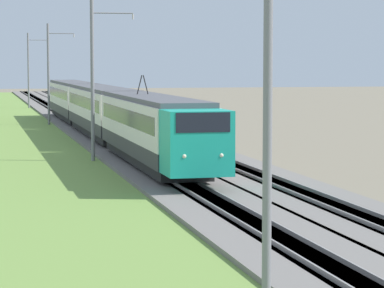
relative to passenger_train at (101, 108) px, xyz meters
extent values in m
cube|color=slate|center=(-5.60, 0.00, -2.26)|extent=(240.00, 4.40, 0.30)
cube|color=slate|center=(-5.60, -4.19, -2.26)|extent=(240.00, 4.40, 0.30)
cube|color=#4C4238|center=(-5.60, 0.00, -2.26)|extent=(240.00, 1.57, 0.30)
cube|color=gray|center=(-5.60, 0.53, -2.03)|extent=(240.00, 0.07, 0.15)
cube|color=gray|center=(-5.60, -0.53, -2.03)|extent=(240.00, 0.07, 0.15)
cube|color=#4C4238|center=(-5.60, -4.19, -2.26)|extent=(240.00, 1.57, 0.30)
cube|color=gray|center=(-5.60, -3.65, -2.03)|extent=(240.00, 0.07, 0.15)
cube|color=gray|center=(-5.60, -4.72, -2.03)|extent=(240.00, 0.07, 0.15)
cube|color=olive|center=(-5.60, 6.63, -2.35)|extent=(240.00, 11.02, 0.12)
cube|color=#19A88E|center=(-30.31, 0.00, -0.01)|extent=(2.35, 2.81, 2.79)
cube|color=black|center=(-30.66, 0.00, 0.92)|extent=(1.69, 2.34, 0.84)
sphere|color=#F2EAC6|center=(-31.44, 0.80, -0.48)|extent=(0.20, 0.20, 0.20)
sphere|color=#F2EAC6|center=(-31.44, -0.80, -0.48)|extent=(0.20, 0.20, 0.20)
cube|color=#2D2D33|center=(-20.11, 0.00, -1.02)|extent=(18.05, 2.93, 0.78)
cube|color=silver|center=(-20.11, 0.00, 0.38)|extent=(18.05, 2.93, 2.01)
cube|color=black|center=(-20.11, 0.00, 0.54)|extent=(16.60, 2.95, 0.84)
cube|color=#515156|center=(-20.11, 0.00, 1.51)|extent=(18.05, 2.69, 0.25)
cube|color=black|center=(-20.11, 0.00, -1.68)|extent=(17.14, 2.49, 0.55)
cylinder|color=black|center=(-27.33, 0.53, -1.53)|extent=(0.86, 0.12, 0.86)
cylinder|color=black|center=(-27.33, -0.53, -1.53)|extent=(0.86, 0.12, 0.86)
cube|color=#2D2D33|center=(-0.29, 0.00, -1.02)|extent=(20.40, 2.93, 0.78)
cube|color=silver|center=(-0.29, 0.00, 0.38)|extent=(20.40, 2.93, 2.01)
cube|color=black|center=(-0.29, 0.00, 0.54)|extent=(18.77, 2.95, 0.84)
cube|color=#515156|center=(-0.29, 0.00, 1.51)|extent=(20.40, 2.69, 0.25)
cube|color=black|center=(-0.29, 0.00, -1.68)|extent=(19.38, 2.49, 0.55)
cube|color=#2D2D33|center=(20.71, 0.00, -1.02)|extent=(20.40, 2.93, 0.78)
cube|color=silver|center=(20.71, 0.00, 0.38)|extent=(20.40, 2.93, 2.01)
cube|color=black|center=(20.71, 0.00, 0.54)|extent=(18.77, 2.95, 0.84)
cube|color=#515156|center=(20.71, 0.00, 1.51)|extent=(20.40, 2.69, 0.25)
cube|color=black|center=(20.71, 0.00, -1.68)|extent=(19.38, 2.49, 0.55)
cylinder|color=black|center=(-17.40, 0.17, 2.18)|extent=(0.06, 0.33, 1.08)
cylinder|color=black|center=(-17.40, -0.17, 2.18)|extent=(0.06, 0.33, 1.08)
cube|color=black|center=(-27.33, 0.00, -2.41)|extent=(0.10, 0.10, 0.00)
cylinder|color=slate|center=(-48.02, 2.61, 2.49)|extent=(0.22, 0.22, 9.80)
cylinder|color=slate|center=(-15.51, 2.61, 2.39)|extent=(0.22, 0.22, 9.60)
cylinder|color=slate|center=(-15.51, 1.41, 6.29)|extent=(0.08, 2.40, 0.08)
cylinder|color=#B2ADA8|center=(-15.51, 0.21, 6.09)|extent=(0.10, 0.10, 0.30)
cylinder|color=slate|center=(17.01, 2.61, 2.33)|extent=(0.22, 0.22, 9.47)
cylinder|color=slate|center=(17.01, 1.41, 6.16)|extent=(0.08, 2.40, 0.08)
cylinder|color=#B2ADA8|center=(17.01, 0.21, 5.96)|extent=(0.10, 0.10, 0.30)
cylinder|color=slate|center=(49.53, 2.61, 2.43)|extent=(0.22, 0.22, 9.67)
cylinder|color=slate|center=(49.53, 1.41, 6.37)|extent=(0.08, 2.40, 0.08)
cylinder|color=#B2ADA8|center=(49.53, 0.21, 6.17)|extent=(0.10, 0.10, 0.30)
camera|label=1|loc=(-68.15, 9.22, 3.37)|focal=85.00mm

